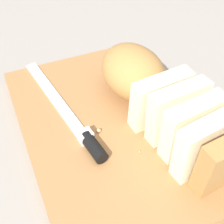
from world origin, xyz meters
TOP-DOWN VIEW (x-y plane):
  - ground_plane at (0.00, 0.00)m, footprint 3.00×3.00m
  - cutting_board at (0.00, 0.00)m, footprint 0.43×0.29m
  - bread_loaf at (0.01, 0.08)m, footprint 0.33×0.15m
  - bread_knife at (-0.01, -0.06)m, footprint 0.29×0.06m
  - crumb_near_knife at (0.01, -0.03)m, footprint 0.01×0.01m
  - crumb_near_loaf at (0.07, 0.02)m, footprint 0.00×0.00m

SIDE VIEW (x-z plane):
  - ground_plane at x=0.00m, z-range 0.00..0.00m
  - cutting_board at x=0.00m, z-range 0.00..0.02m
  - crumb_near_loaf at x=0.07m, z-range 0.02..0.03m
  - crumb_near_knife at x=0.01m, z-range 0.02..0.03m
  - bread_knife at x=-0.01m, z-range 0.02..0.04m
  - bread_loaf at x=0.01m, z-range 0.02..0.11m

